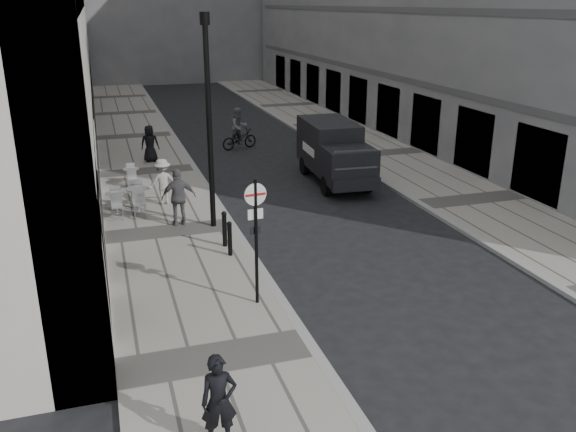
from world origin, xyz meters
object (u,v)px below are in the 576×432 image
object	(u,v)px
lamppost	(209,113)
panel_van	(334,150)
cyclist	(239,133)
walking_man	(219,401)
sign_post	(256,225)

from	to	relation	value
lamppost	panel_van	bearing A→B (deg)	35.08
lamppost	cyclist	xyz separation A→B (m)	(3.41, 10.98, -2.98)
walking_man	cyclist	size ratio (longest dim) A/B	0.79
sign_post	cyclist	bearing A→B (deg)	72.37
sign_post	panel_van	distance (m)	11.23
walking_man	panel_van	xyz separation A→B (m)	(7.56, 14.27, 0.41)
walking_man	lamppost	bearing A→B (deg)	82.93
walking_man	panel_van	bearing A→B (deg)	65.16
sign_post	cyclist	distance (m)	16.98
sign_post	lamppost	xyz separation A→B (m)	(0.00, 5.61, 1.69)
walking_man	cyclist	xyz separation A→B (m)	(5.24, 21.23, -0.13)
walking_man	sign_post	distance (m)	5.12
panel_van	walking_man	bearing A→B (deg)	-114.23
lamppost	cyclist	size ratio (longest dim) A/B	3.20
sign_post	lamppost	distance (m)	5.86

